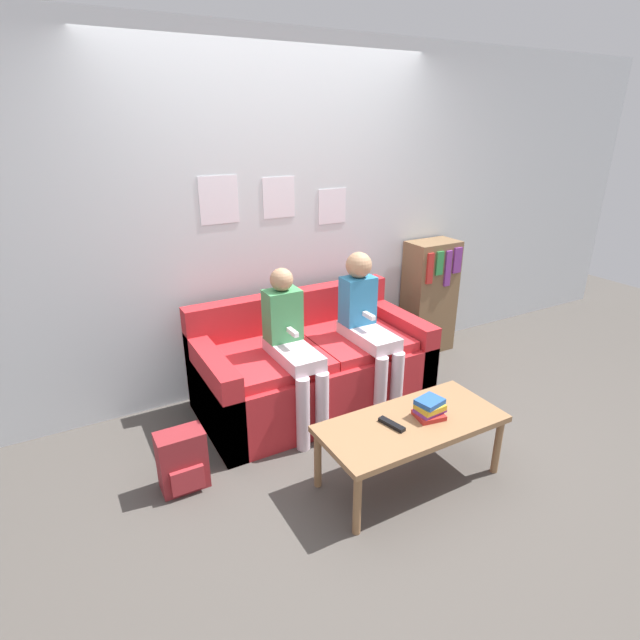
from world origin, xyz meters
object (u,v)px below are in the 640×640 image
couch (312,368)px  bookshelf (429,297)px  tv_remote (392,424)px  coffee_table (411,428)px  person_left (292,344)px  person_right (367,322)px  backpack (182,461)px

couch → bookshelf: bearing=13.5°
couch → bookshelf: (1.40, 0.33, 0.23)m
tv_remote → bookshelf: size_ratio=0.17×
coffee_table → tv_remote: (-0.13, 0.02, 0.05)m
person_left → coffee_table: bearing=-68.2°
person_right → backpack: size_ratio=3.11×
tv_remote → person_right: bearing=51.5°
tv_remote → backpack: (-1.06, 0.56, -0.23)m
backpack → tv_remote: bearing=-28.0°
coffee_table → person_left: 0.95m
couch → person_left: (-0.25, -0.20, 0.33)m
person_right → person_left: bearing=-179.0°
couch → coffee_table: (0.09, -1.05, 0.07)m
person_left → bookshelf: 1.74m
couch → person_left: size_ratio=1.49×
person_right → bookshelf: (1.04, 0.53, -0.14)m
person_left → backpack: person_left is taller
couch → tv_remote: 1.04m
person_left → bookshelf: size_ratio=1.08×
couch → person_left: bearing=-141.3°
coffee_table → person_right: size_ratio=0.95×
person_right → bookshelf: 1.18m
backpack → coffee_table: bearing=-26.0°
couch → tv_remote: size_ratio=9.52×
backpack → couch: bearing=23.1°
bookshelf → backpack: size_ratio=2.78×
tv_remote → bookshelf: bookshelf is taller
person_left → person_right: 0.61m
person_right → tv_remote: person_right is taller
coffee_table → bookshelf: 1.91m
tv_remote → bookshelf: 1.99m
backpack → bookshelf: bearing=17.9°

